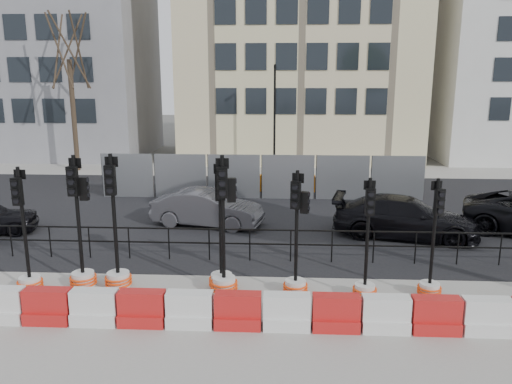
# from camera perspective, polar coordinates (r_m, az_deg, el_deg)

# --- Properties ---
(ground) EXTENTS (120.00, 120.00, 0.00)m
(ground) POSITION_cam_1_polar(r_m,az_deg,el_deg) (13.77, -1.03, -9.71)
(ground) COLOR #51514C
(ground) RESTS_ON ground
(sidewalk_near) EXTENTS (40.00, 6.00, 0.02)m
(sidewalk_near) POSITION_cam_1_polar(r_m,az_deg,el_deg) (11.07, -2.14, -15.64)
(sidewalk_near) COLOR gray
(sidewalk_near) RESTS_ON ground
(road) EXTENTS (40.00, 14.00, 0.03)m
(road) POSITION_cam_1_polar(r_m,az_deg,el_deg) (20.40, 0.32, -2.09)
(road) COLOR black
(road) RESTS_ON ground
(sidewalk_far) EXTENTS (40.00, 4.00, 0.02)m
(sidewalk_far) POSITION_cam_1_polar(r_m,az_deg,el_deg) (29.18, 1.13, 2.49)
(sidewalk_far) COLOR gray
(sidewalk_far) RESTS_ON ground
(building_grey) EXTENTS (11.00, 9.06, 14.00)m
(building_grey) POSITION_cam_1_polar(r_m,az_deg,el_deg) (37.77, -21.01, 14.69)
(building_grey) COLOR gray
(building_grey) RESTS_ON ground
(building_cream) EXTENTS (15.00, 10.06, 18.00)m
(building_cream) POSITION_cam_1_polar(r_m,az_deg,el_deg) (34.88, 5.01, 18.98)
(building_cream) COLOR beige
(building_cream) RESTS_ON ground
(kerb_railing) EXTENTS (18.00, 0.04, 1.00)m
(kerb_railing) POSITION_cam_1_polar(r_m,az_deg,el_deg) (14.66, -0.72, -5.42)
(kerb_railing) COLOR black
(kerb_railing) RESTS_ON ground
(heras_fencing) EXTENTS (14.33, 1.72, 2.00)m
(heras_fencing) POSITION_cam_1_polar(r_m,az_deg,el_deg) (22.90, -0.59, 1.38)
(heras_fencing) COLOR gray
(heras_fencing) RESTS_ON ground
(lamp_post_far) EXTENTS (0.12, 0.56, 6.00)m
(lamp_post_far) POSITION_cam_1_polar(r_m,az_deg,el_deg) (27.74, 2.14, 8.63)
(lamp_post_far) COLOR black
(lamp_post_far) RESTS_ON ground
(tree_bare_far) EXTENTS (2.00, 2.00, 9.00)m
(tree_bare_far) POSITION_cam_1_polar(r_m,az_deg,el_deg) (30.62, -20.63, 14.67)
(tree_bare_far) COLOR #473828
(tree_bare_far) RESTS_ON ground
(barrier_row) EXTENTS (13.60, 0.50, 0.80)m
(barrier_row) POSITION_cam_1_polar(r_m,az_deg,el_deg) (11.08, -2.06, -13.53)
(barrier_row) COLOR red
(barrier_row) RESTS_ON ground
(traffic_signal_a) EXTENTS (0.63, 0.63, 3.21)m
(traffic_signal_a) POSITION_cam_1_polar(r_m,az_deg,el_deg) (13.91, -24.61, -7.78)
(traffic_signal_a) COLOR silver
(traffic_signal_a) RESTS_ON ground
(traffic_signal_b) EXTENTS (0.68, 0.68, 3.47)m
(traffic_signal_b) POSITION_cam_1_polar(r_m,az_deg,el_deg) (13.58, -19.30, -7.08)
(traffic_signal_b) COLOR silver
(traffic_signal_b) RESTS_ON ground
(traffic_signal_c) EXTENTS (0.69, 0.69, 3.50)m
(traffic_signal_c) POSITION_cam_1_polar(r_m,az_deg,el_deg) (13.32, -15.60, -7.67)
(traffic_signal_c) COLOR silver
(traffic_signal_c) RESTS_ON ground
(traffic_signal_d) EXTENTS (0.69, 0.69, 3.52)m
(traffic_signal_d) POSITION_cam_1_polar(r_m,az_deg,el_deg) (12.53, -3.66, -7.97)
(traffic_signal_d) COLOR silver
(traffic_signal_d) RESTS_ON ground
(traffic_signal_e) EXTENTS (0.66, 0.66, 3.33)m
(traffic_signal_e) POSITION_cam_1_polar(r_m,az_deg,el_deg) (12.85, -3.99, -8.16)
(traffic_signal_e) COLOR silver
(traffic_signal_e) RESTS_ON ground
(traffic_signal_f) EXTENTS (0.62, 0.62, 3.16)m
(traffic_signal_f) POSITION_cam_1_polar(r_m,az_deg,el_deg) (12.49, 4.60, -8.48)
(traffic_signal_f) COLOR silver
(traffic_signal_f) RESTS_ON ground
(traffic_signal_g) EXTENTS (0.60, 0.60, 3.02)m
(traffic_signal_g) POSITION_cam_1_polar(r_m,az_deg,el_deg) (12.59, 12.41, -9.20)
(traffic_signal_g) COLOR silver
(traffic_signal_g) RESTS_ON ground
(traffic_signal_h) EXTENTS (0.59, 0.59, 3.00)m
(traffic_signal_h) POSITION_cam_1_polar(r_m,az_deg,el_deg) (13.11, 19.35, -8.77)
(traffic_signal_h) COLOR silver
(traffic_signal_h) RESTS_ON ground
(car_b) EXTENTS (2.98, 4.56, 1.32)m
(car_b) POSITION_cam_1_polar(r_m,az_deg,el_deg) (18.25, -5.60, -1.86)
(car_b) COLOR #444448
(car_b) RESTS_ON ground
(car_c) EXTENTS (4.01, 5.64, 1.40)m
(car_c) POSITION_cam_1_polar(r_m,az_deg,el_deg) (17.60, 16.66, -2.79)
(car_c) COLOR black
(car_c) RESTS_ON ground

